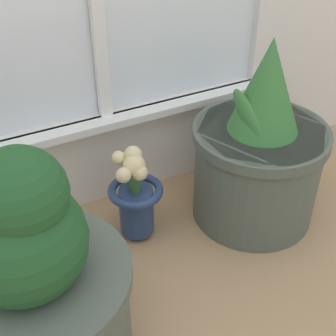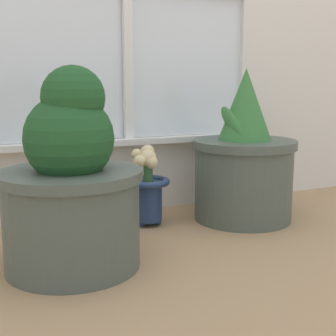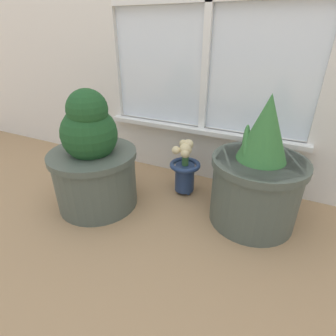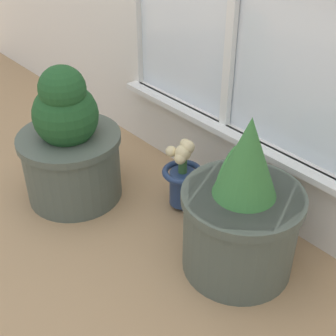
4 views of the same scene
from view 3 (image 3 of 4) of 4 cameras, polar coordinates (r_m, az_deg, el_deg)
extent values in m
plane|color=tan|center=(1.15, -4.57, -15.66)|extent=(10.00, 10.00, 0.00)
cube|color=silver|center=(1.57, 7.17, 3.70)|extent=(1.07, 0.05, 0.31)
cube|color=white|center=(1.48, 6.91, 8.08)|extent=(1.13, 0.06, 0.02)
cylinder|color=#4C564C|center=(1.34, -15.40, -2.22)|extent=(0.39, 0.39, 0.29)
cylinder|color=#4C564C|center=(1.28, -16.13, 2.81)|extent=(0.41, 0.41, 0.03)
cylinder|color=#38281E|center=(1.27, -16.18, 3.19)|extent=(0.36, 0.36, 0.01)
sphere|color=#1E4C23|center=(1.24, -16.75, 7.12)|extent=(0.25, 0.25, 0.25)
sphere|color=#1E4C23|center=(1.19, -17.18, 12.06)|extent=(0.18, 0.18, 0.18)
ellipsoid|color=#1E4C23|center=(1.28, -13.62, 7.49)|extent=(0.10, 0.06, 0.14)
cylinder|color=#4C564C|center=(1.23, 18.34, -4.73)|extent=(0.38, 0.38, 0.31)
cylinder|color=#4C564C|center=(1.16, 19.37, 1.15)|extent=(0.40, 0.40, 0.03)
cylinder|color=#38281E|center=(1.16, 19.45, 1.62)|extent=(0.35, 0.35, 0.01)
cone|color=#387538|center=(1.11, 20.59, 8.14)|extent=(0.20, 0.20, 0.27)
ellipsoid|color=#387538|center=(1.13, 16.61, 5.37)|extent=(0.06, 0.15, 0.15)
sphere|color=navy|center=(1.48, 4.11, -4.15)|extent=(0.02, 0.02, 0.02)
sphere|color=navy|center=(1.44, 2.05, -4.93)|extent=(0.02, 0.02, 0.02)
sphere|color=navy|center=(1.42, 4.47, -5.54)|extent=(0.02, 0.02, 0.02)
cylinder|color=navy|center=(1.40, 3.64, -2.03)|extent=(0.10, 0.10, 0.15)
torus|color=navy|center=(1.37, 3.74, 0.67)|extent=(0.16, 0.16, 0.02)
cylinder|color=#386633|center=(1.35, 3.79, 2.21)|extent=(0.03, 0.03, 0.08)
sphere|color=beige|center=(1.33, 3.85, 4.10)|extent=(0.06, 0.06, 0.06)
sphere|color=beige|center=(1.34, 4.26, 5.19)|extent=(0.05, 0.05, 0.05)
sphere|color=beige|center=(1.37, 3.31, 5.33)|extent=(0.04, 0.04, 0.04)
sphere|color=beige|center=(1.33, 1.75, 3.89)|extent=(0.04, 0.04, 0.04)
sphere|color=beige|center=(1.32, 3.59, 3.20)|extent=(0.05, 0.05, 0.05)
camera|label=1|loc=(0.90, -63.54, 28.86)|focal=50.00mm
camera|label=2|loc=(1.21, -80.90, -9.20)|focal=50.00mm
camera|label=4|loc=(0.78, 120.42, 21.08)|focal=50.00mm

